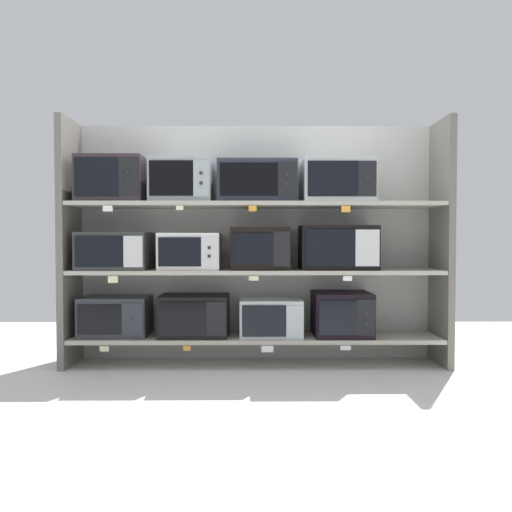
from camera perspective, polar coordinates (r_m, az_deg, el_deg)
The scene contains 30 objects.
ground at distance 3.01m, azimuth 0.13°, elevation -16.51°, with size 6.72×6.00×0.02m, color silver.
back_panel at distance 4.09m, azimuth -0.02°, elevation 1.50°, with size 2.92×0.04×1.83m, color #B2B2AD.
upright_left at distance 4.09m, azimuth -19.89°, elevation 1.39°, with size 0.05×0.43×1.83m, color #68645B.
upright_right at distance 4.11m, azimuth 19.80°, elevation 1.39°, with size 0.05×0.43×1.83m, color #68645B.
shelf_0 at distance 3.92m, azimuth 0.00°, elevation -8.97°, with size 2.72×0.43×0.03m, color #ADA899.
microwave_0 at distance 4.03m, azimuth -15.25°, elevation -6.43°, with size 0.50×0.35×0.29m.
microwave_1 at distance 3.92m, azimuth -6.81°, elevation -6.52°, with size 0.51×0.38×0.31m.
microwave_2 at distance 3.90m, azimuth 1.66°, elevation -6.77°, with size 0.46×0.38×0.28m.
microwave_3 at distance 3.95m, azimuth 9.43°, elevation -6.32°, with size 0.42×0.42×0.32m.
price_tag_0 at distance 3.86m, azimuth -16.40°, elevation -9.81°, with size 0.07×0.00×0.04m, color beige.
price_tag_1 at distance 3.75m, azimuth -7.64°, elevation -10.07°, with size 0.05×0.00×0.03m, color orange.
price_tag_2 at distance 3.72m, azimuth 1.27°, elevation -10.23°, with size 0.09×0.00×0.04m, color white.
price_tag_3 at distance 3.78m, azimuth 9.86°, elevation -9.97°, with size 0.07×0.00×0.03m, color white.
shelf_1 at distance 3.86m, azimuth 0.00°, elevation -1.71°, with size 2.72×0.43×0.03m, color #ADA899.
microwave_4 at distance 3.99m, azimuth -15.24°, elevation 0.55°, with size 0.51×0.42×0.28m.
microwave_5 at distance 3.88m, azimuth -7.25°, elevation 0.52°, with size 0.45×0.40×0.27m.
microwave_6 at distance 3.85m, azimuth 0.48°, elevation 0.84°, with size 0.43×0.37×0.31m.
microwave_7 at distance 3.90m, azimuth 9.00°, elevation 0.93°, with size 0.56×0.37×0.33m.
price_tag_4 at distance 3.78m, azimuth -15.52°, elevation -2.52°, with size 0.07×0.00×0.05m, color beige.
price_tag_5 at distance 3.65m, azimuth -0.25°, elevation -2.48°, with size 0.07×0.00×0.03m, color beige.
price_tag_6 at distance 3.71m, azimuth 10.08°, elevation -2.46°, with size 0.06×0.00×0.04m, color white.
shelf_2 at distance 3.86m, azimuth 0.00°, elevation 5.67°, with size 2.72×0.43×0.03m, color #ADA899.
microwave_8 at distance 4.01m, azimuth -15.50°, elevation 8.07°, with size 0.48×0.41×0.33m.
microwave_9 at distance 3.91m, azimuth -8.18°, elevation 8.20°, with size 0.45×0.38×0.32m.
microwave_10 at distance 3.88m, azimuth 0.13°, elevation 8.15°, with size 0.58×0.39×0.31m.
microwave_11 at distance 3.93m, azimuth 8.89°, elevation 8.09°, with size 0.52×0.44×0.31m.
price_tag_7 at distance 3.78m, azimuth -16.06°, elevation 5.07°, with size 0.07×0.00×0.04m, color white.
price_tag_8 at distance 3.68m, azimuth -8.43°, elevation 5.29°, with size 0.05×0.00×0.03m, color beige.
price_tag_9 at distance 3.64m, azimuth -0.37°, elevation 5.28°, with size 0.06×0.00×0.04m, color orange.
price_tag_10 at distance 3.70m, azimuth 9.89°, elevation 5.15°, with size 0.06×0.00×0.05m, color orange.
Camera 1 is at (-0.03, -3.86, 0.93)m, focal length 36.22 mm.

